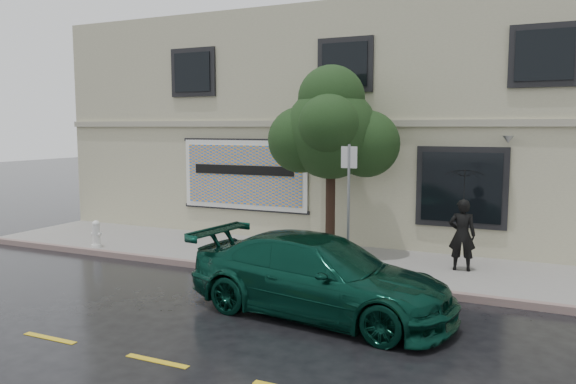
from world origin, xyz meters
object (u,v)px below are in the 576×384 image
at_px(pedestrian, 462,235).
at_px(fire_hydrant, 96,234).
at_px(street_tree, 331,133).
at_px(car, 320,276).

height_order(pedestrian, fire_hydrant, pedestrian).
distance_m(pedestrian, street_tree, 4.07).
distance_m(pedestrian, fire_hydrant, 9.80).
relative_size(pedestrian, fire_hydrant, 2.24).
bearing_deg(street_tree, car, -72.17).
bearing_deg(street_tree, fire_hydrant, -164.76).
distance_m(car, street_tree, 4.96).
bearing_deg(fire_hydrant, street_tree, -5.60).
distance_m(car, fire_hydrant, 7.97).
height_order(pedestrian, street_tree, street_tree).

